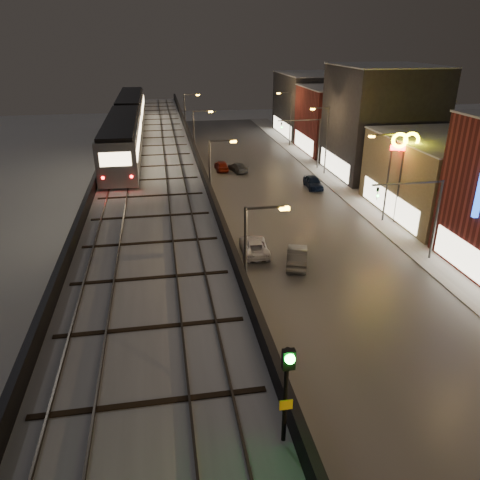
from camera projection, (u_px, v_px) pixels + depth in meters
road_surface at (283, 213)px, 50.28m from camera, size 17.00×120.00×0.06m
sidewalk_right at (370, 207)px, 51.83m from camera, size 4.00×120.00×0.14m
under_viaduct_pavement at (156, 221)px, 48.16m from camera, size 11.00×120.00×0.06m
elevated_viaduct at (152, 177)px, 43.07m from camera, size 9.00×100.00×6.30m
viaduct_trackbed at (151, 168)px, 42.87m from camera, size 8.40×100.00×0.32m
viaduct_parapet_streetside at (198, 161)px, 43.39m from camera, size 0.30×100.00×1.10m
viaduct_parapet_far at (102, 165)px, 42.03m from camera, size 0.30×100.00×1.10m
building_c at (446, 177)px, 48.52m from camera, size 12.20×15.20×8.16m
building_d at (381, 122)px, 61.74m from camera, size 12.20×13.20×14.16m
building_e at (341, 120)px, 75.17m from camera, size 12.20×12.20×10.16m
building_f at (314, 105)px, 87.59m from camera, size 12.20×16.20×11.16m
streetlight_left_1 at (250, 268)px, 27.10m from camera, size 2.57×0.28×9.00m
streetlight_left_2 at (213, 180)px, 43.33m from camera, size 2.57×0.28×9.00m
streetlight_right_2 at (386, 172)px, 46.02m from camera, size 2.56×0.28×9.00m
streetlight_left_3 at (196, 141)px, 59.56m from camera, size 2.57×0.28×9.00m
streetlight_right_3 at (325, 136)px, 62.25m from camera, size 2.56×0.28×9.00m
streetlight_left_4 at (187, 118)px, 75.79m from camera, size 2.57×0.28×9.00m
streetlight_right_4 at (289, 115)px, 78.48m from camera, size 2.56×0.28×9.00m
traffic_light_rig_a at (425, 211)px, 38.06m from camera, size 6.10×0.34×7.00m
traffic_light_rig_b at (311, 137)px, 65.11m from camera, size 6.10×0.34×7.00m
subway_train at (128, 122)px, 53.23m from camera, size 3.20×39.03×3.83m
rail_signal at (287, 378)px, 12.84m from camera, size 0.39×0.45×3.33m
car_near_white at (297, 257)px, 38.69m from camera, size 2.94×4.90×1.53m
car_mid_silver at (254, 247)px, 40.76m from camera, size 2.53×5.01×1.36m
car_mid_dark at (238, 168)px, 65.19m from camera, size 2.58×4.60×1.26m
car_far_white at (221, 166)px, 65.73m from camera, size 1.73×4.11×1.39m
car_onc_red at (313, 183)px, 58.17m from camera, size 1.95×4.47×1.50m
sign_mcdonalds at (404, 152)px, 44.83m from camera, size 2.72×0.78×9.19m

